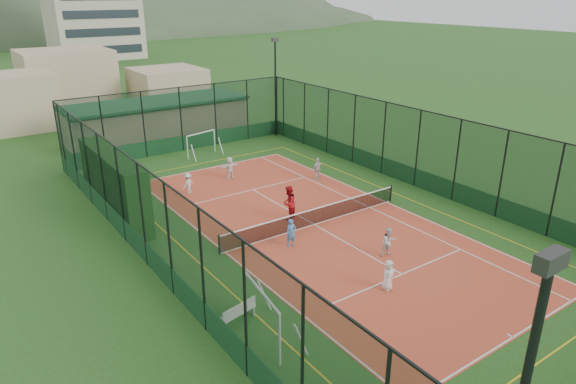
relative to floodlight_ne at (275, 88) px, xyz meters
The scene contains 18 objects.
ground 19.15m from the floodlight_ne, 117.39° to the right, with size 300.00×300.00×0.00m, color #29501B.
court_slab 19.14m from the floodlight_ne, 117.39° to the right, with size 11.17×23.97×0.01m, color #C7412C.
tennis_net 19.04m from the floodlight_ne, 117.39° to the right, with size 11.67×0.12×1.06m, color black, non-canonical shape.
perimeter_fence 18.77m from the floodlight_ne, 117.39° to the right, with size 18.12×34.12×5.00m, color black, non-canonical shape.
floodlight_ne is the anchor object (origin of this frame).
clubhouse 10.47m from the floodlight_ne, 147.88° to the left, with size 15.20×7.20×3.15m, color tan, non-canonical shape.
hedge_left 19.34m from the floodlight_ne, 151.64° to the right, with size 1.24×8.30×3.63m, color black.
white_bench 27.57m from the floodlight_ne, 126.89° to the right, with size 1.63×0.45×0.92m, color white, non-canonical shape.
futsal_goal_near 28.51m from the floodlight_ne, 124.88° to the right, with size 0.93×3.19×2.06m, color white, non-canonical shape.
futsal_goal_far 8.76m from the floodlight_ne, 168.33° to the right, with size 2.75×0.80×1.78m, color white, non-canonical shape.
child_near_left 25.77m from the floodlight_ne, 113.11° to the right, with size 0.67×0.43×1.37m, color white.
child_near_mid 21.32m from the floodlight_ne, 121.72° to the right, with size 0.53×0.34×1.44m, color #4485C2.
child_near_right 23.03m from the floodlight_ne, 110.17° to the right, with size 0.71×0.55×1.46m, color silver.
child_far_left 15.26m from the floodlight_ne, 145.38° to the right, with size 0.87×0.50×1.35m, color silver.
child_far_right 12.21m from the floodlight_ne, 109.98° to the right, with size 0.89×0.37×1.52m, color silver.
child_far_back 11.96m from the floodlight_ne, 139.52° to the right, with size 1.38×0.44×1.49m, color white.
coach 18.09m from the floodlight_ne, 121.52° to the right, with size 0.94×0.73×1.93m, color #AE1219.
tennis_balls 17.93m from the floodlight_ne, 120.88° to the right, with size 5.59×1.27×0.07m.
Camera 1 is at (-15.69, -19.86, 11.86)m, focal length 32.00 mm.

